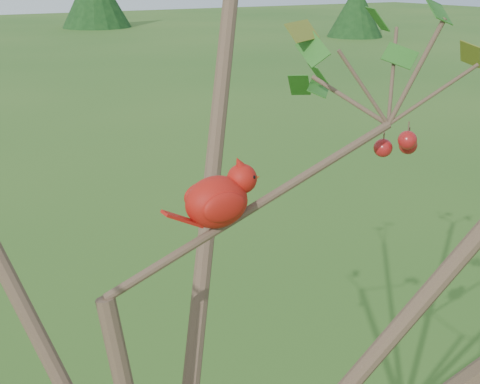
{
  "coord_description": "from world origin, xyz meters",
  "views": [
    {
      "loc": [
        -0.32,
        -0.82,
        2.49
      ],
      "look_at": [
        0.22,
        0.08,
        2.11
      ],
      "focal_mm": 45.0,
      "sensor_mm": 36.0,
      "label": 1
    }
  ],
  "objects": [
    {
      "name": "crabapple_tree",
      "position": [
        0.03,
        -0.02,
        2.12
      ],
      "size": [
        2.35,
        2.05,
        2.95
      ],
      "color": "#412E23",
      "rests_on": "ground"
    },
    {
      "name": "cardinal",
      "position": [
        0.17,
        0.08,
        2.1
      ],
      "size": [
        0.2,
        0.1,
        0.14
      ],
      "rotation": [
        0.0,
        0.0,
        0.0
      ],
      "color": "red",
      "rests_on": "ground"
    }
  ]
}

